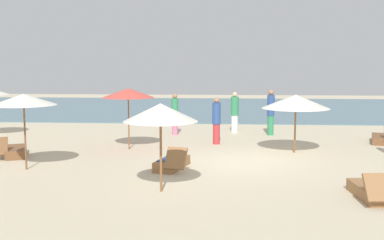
# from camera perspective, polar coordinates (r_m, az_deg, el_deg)

# --- Properties ---
(ground_plane) EXTENTS (60.00, 60.00, 0.00)m
(ground_plane) POSITION_cam_1_polar(r_m,az_deg,el_deg) (14.62, 5.49, -5.12)
(ground_plane) COLOR beige
(ocean_water) EXTENTS (48.00, 16.00, 0.06)m
(ocean_water) POSITION_cam_1_polar(r_m,az_deg,el_deg) (31.44, 4.65, 1.43)
(ocean_water) COLOR slate
(ocean_water) RESTS_ON ground_plane
(umbrella_0) EXTENTS (1.83, 1.83, 2.16)m
(umbrella_0) POSITION_cam_1_polar(r_m,az_deg,el_deg) (14.19, -19.52, 2.31)
(umbrella_0) COLOR brown
(umbrella_0) RESTS_ON ground_plane
(umbrella_1) EXTENTS (1.82, 1.82, 2.14)m
(umbrella_1) POSITION_cam_1_polar(r_m,az_deg,el_deg) (16.71, -7.65, 3.22)
(umbrella_1) COLOR brown
(umbrella_1) RESTS_ON ground_plane
(umbrella_2) EXTENTS (1.76, 1.76, 2.10)m
(umbrella_2) POSITION_cam_1_polar(r_m,az_deg,el_deg) (11.08, -3.79, 0.89)
(umbrella_2) COLOR brown
(umbrella_2) RESTS_ON ground_plane
(umbrella_7) EXTENTS (2.27, 2.27, 1.97)m
(umbrella_7) POSITION_cam_1_polar(r_m,az_deg,el_deg) (16.31, 12.32, 2.17)
(umbrella_7) COLOR brown
(umbrella_7) RESTS_ON ground_plane
(lounger_0) EXTENTS (1.17, 1.78, 0.70)m
(lounger_0) POSITION_cam_1_polar(r_m,az_deg,el_deg) (16.53, -20.54, -3.53)
(lounger_0) COLOR brown
(lounger_0) RESTS_ON ground_plane
(lounger_1) EXTENTS (1.00, 1.76, 0.72)m
(lounger_1) POSITION_cam_1_polar(r_m,az_deg,el_deg) (13.73, -2.37, -5.13)
(lounger_1) COLOR olive
(lounger_1) RESTS_ON ground_plane
(lounger_2) EXTENTS (0.73, 1.72, 0.71)m
(lounger_2) POSITION_cam_1_polar(r_m,az_deg,el_deg) (11.50, 20.69, -8.02)
(lounger_2) COLOR olive
(lounger_2) RESTS_ON ground_plane
(lounger_3) EXTENTS (1.02, 1.74, 0.74)m
(lounger_3) POSITION_cam_1_polar(r_m,az_deg,el_deg) (19.39, 21.76, -2.08)
(lounger_3) COLOR brown
(lounger_3) RESTS_ON ground_plane
(person_0) EXTENTS (0.30, 0.30, 1.74)m
(person_0) POSITION_cam_1_polar(r_m,az_deg,el_deg) (19.96, -2.06, 0.77)
(person_0) COLOR #D17299
(person_0) RESTS_ON ground_plane
(person_1) EXTENTS (0.44, 0.44, 1.77)m
(person_1) POSITION_cam_1_polar(r_m,az_deg,el_deg) (20.65, 5.14, 0.94)
(person_1) COLOR white
(person_1) RESTS_ON ground_plane
(person_2) EXTENTS (0.40, 0.40, 1.91)m
(person_2) POSITION_cam_1_polar(r_m,az_deg,el_deg) (20.15, 9.41, 0.98)
(person_2) COLOR #338C59
(person_2) RESTS_ON ground_plane
(person_4) EXTENTS (0.43, 0.43, 1.75)m
(person_4) POSITION_cam_1_polar(r_m,az_deg,el_deg) (17.73, 2.95, -0.03)
(person_4) COLOR #BF3338
(person_4) RESTS_ON ground_plane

